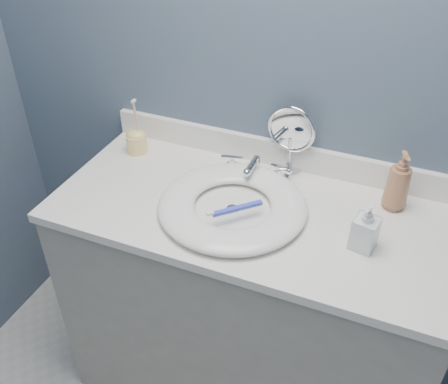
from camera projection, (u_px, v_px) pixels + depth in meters
The scene contains 12 objects.
back_wall at pixel (285, 75), 1.53m from camera, with size 2.20×0.02×2.40m, color #4C5773.
vanity_cabinet at pixel (247, 308), 1.78m from camera, with size 1.20×0.55×0.85m, color #A29D94.
countertop at pixel (251, 212), 1.52m from camera, with size 1.22×0.57×0.03m, color white.
backsplash at pixel (278, 153), 1.68m from camera, with size 1.22×0.02×0.09m, color white.
basin at pixel (233, 205), 1.50m from camera, with size 0.45×0.45×0.04m, color white, non-canonical shape.
drain at pixel (233, 209), 1.50m from camera, with size 0.04×0.04×0.01m, color silver.
faucet at pixel (255, 169), 1.64m from camera, with size 0.25×0.13×0.07m.
makeup_mirror at pixel (291, 137), 1.60m from camera, with size 0.16×0.09×0.24m.
soap_bottle_amber at pixel (399, 181), 1.46m from camera, with size 0.07×0.07×0.19m, color #A36D49.
soap_bottle_clear at pixel (366, 227), 1.33m from camera, with size 0.06×0.07×0.14m, color silver.
toothbrush_holder at pixel (136, 140), 1.75m from camera, with size 0.07×0.07×0.21m.
toothbrush_lying at pixel (235, 209), 1.44m from camera, with size 0.13×0.13×0.02m.
Camera 1 is at (0.38, -0.16, 1.82)m, focal length 40.00 mm.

